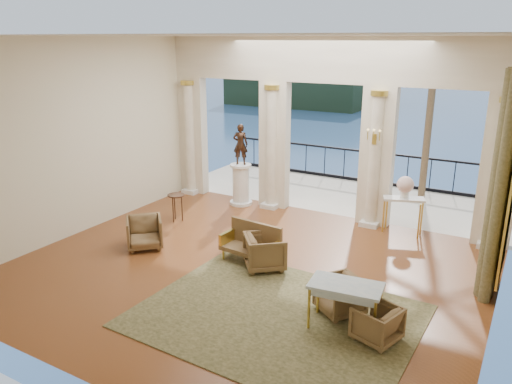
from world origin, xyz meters
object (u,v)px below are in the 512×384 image
Objects in this scene: side_table at (176,198)px; statue at (240,144)px; armchair_b at (340,294)px; settee at (252,243)px; armchair_a at (144,231)px; game_table at (346,289)px; console_table at (404,204)px; armchair_d at (265,250)px; pedestal at (241,185)px; armchair_c at (377,322)px.

statue is at bearing 70.02° from side_table.
settee is at bearing -168.54° from armchair_b.
armchair_b is 2.52m from settee.
armchair_a is 2.49m from settee.
console_table is at bearing 86.34° from game_table.
statue is at bearing 129.52° from game_table.
console_table reaches higher than armchair_a.
pedestal reaches higher than armchair_d.
statue reaches higher than armchair_c.
console_table reaches higher than armchair_b.
armchair_c is 7.10m from statue.
console_table reaches higher than armchair_d.
game_table is 6.51m from pedestal.
armchair_a is 2.84m from armchair_d.
pedestal is at bearing 160.03° from console_table.
armchair_d reaches higher than armchair_a.
game_table reaches higher than armchair_b.
settee is 3.98m from statue.
armchair_c is 3.43m from settee.
armchair_b is at bearing -110.36° from console_table.
armchair_b is at bearing -49.47° from armchair_a.
settee is 1.07× the size of game_table.
game_table reaches higher than side_table.
armchair_d is 3.80m from console_table.
game_table is 1.08× the size of statue.
console_table is at bearing 58.87° from settee.
armchair_c is at bearing -23.76° from side_table.
armchair_a is 1.10× the size of armchair_b.
armchair_a reaches higher than armchair_b.
armchair_d reaches higher than game_table.
settee reaches higher than armchair_b.
armchair_c is (0.78, -0.48, -0.03)m from armchair_b.
armchair_c is 0.67m from game_table.
armchair_b is 6.22m from statue.
armchair_d is 4.11m from pedestal.
console_table is 1.43× the size of side_table.
armchair_a is 0.67× the size of pedestal.
armchair_d is 0.41m from settee.
armchair_c is at bearing -53.61° from armchair_a.
armchair_a is 1.21× the size of armchair_c.
armchair_d is at bearing -140.80° from console_table.
armchair_a is 5.04m from game_table.
settee reaches higher than armchair_a.
console_table is (2.29, 3.13, 0.33)m from settee.
game_table is at bearing -107.51° from console_table.
console_table is (-0.25, 4.55, 0.04)m from game_table.
armchair_d is at bearing -169.16° from armchair_b.
side_table is (-5.41, 2.54, -0.10)m from game_table.
armchair_b is at bearing -42.49° from pedestal.
armchair_a is at bearing 58.24° from armchair_d.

